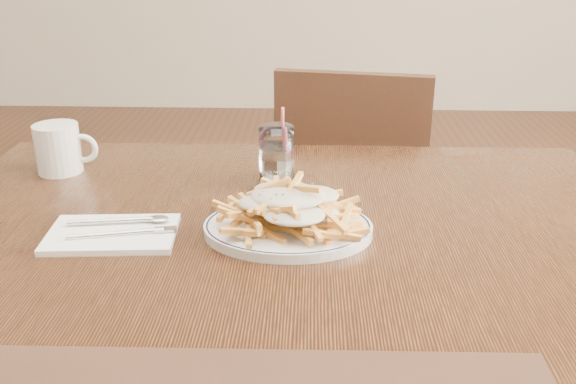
{
  "coord_description": "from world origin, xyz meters",
  "views": [
    {
      "loc": [
        0.04,
        -0.93,
        1.19
      ],
      "look_at": [
        0.01,
        -0.04,
        0.82
      ],
      "focal_mm": 40.0,
      "sensor_mm": 36.0,
      "label": 1
    }
  ],
  "objects_px": {
    "fries_plate": "(288,228)",
    "water_glass": "(277,157)",
    "chair_far": "(352,197)",
    "loaded_fries": "(288,203)",
    "table": "(283,266)",
    "coffee_mug": "(59,148)"
  },
  "relations": [
    {
      "from": "loaded_fries",
      "to": "coffee_mug",
      "type": "xyz_separation_m",
      "value": [
        -0.45,
        0.26,
        -0.0
      ]
    },
    {
      "from": "table",
      "to": "loaded_fries",
      "type": "relative_size",
      "value": 5.54
    },
    {
      "from": "table",
      "to": "chair_far",
      "type": "xyz_separation_m",
      "value": [
        0.16,
        0.74,
        -0.18
      ]
    },
    {
      "from": "coffee_mug",
      "to": "loaded_fries",
      "type": "bearing_deg",
      "value": -29.76
    },
    {
      "from": "chair_far",
      "to": "table",
      "type": "bearing_deg",
      "value": -102.36
    },
    {
      "from": "loaded_fries",
      "to": "water_glass",
      "type": "xyz_separation_m",
      "value": [
        -0.03,
        0.22,
        -0.01
      ]
    },
    {
      "from": "table",
      "to": "loaded_fries",
      "type": "height_order",
      "value": "loaded_fries"
    },
    {
      "from": "water_glass",
      "to": "table",
      "type": "bearing_deg",
      "value": -83.73
    },
    {
      "from": "table",
      "to": "chair_far",
      "type": "relative_size",
      "value": 1.4
    },
    {
      "from": "chair_far",
      "to": "fries_plate",
      "type": "bearing_deg",
      "value": -101.1
    },
    {
      "from": "fries_plate",
      "to": "coffee_mug",
      "type": "height_order",
      "value": "coffee_mug"
    },
    {
      "from": "table",
      "to": "fries_plate",
      "type": "xyz_separation_m",
      "value": [
        0.01,
        -0.04,
        0.09
      ]
    },
    {
      "from": "chair_far",
      "to": "loaded_fries",
      "type": "relative_size",
      "value": 3.97
    },
    {
      "from": "fries_plate",
      "to": "chair_far",
      "type": "bearing_deg",
      "value": 78.9
    },
    {
      "from": "chair_far",
      "to": "water_glass",
      "type": "distance_m",
      "value": 0.66
    },
    {
      "from": "fries_plate",
      "to": "water_glass",
      "type": "relative_size",
      "value": 2.19
    },
    {
      "from": "fries_plate",
      "to": "coffee_mug",
      "type": "bearing_deg",
      "value": 150.24
    },
    {
      "from": "loaded_fries",
      "to": "chair_far",
      "type": "bearing_deg",
      "value": 78.9
    },
    {
      "from": "water_glass",
      "to": "chair_far",
      "type": "bearing_deg",
      "value": 71.74
    },
    {
      "from": "chair_far",
      "to": "fries_plate",
      "type": "relative_size",
      "value": 2.74
    },
    {
      "from": "chair_far",
      "to": "coffee_mug",
      "type": "xyz_separation_m",
      "value": [
        -0.6,
        -0.52,
        0.31
      ]
    },
    {
      "from": "chair_far",
      "to": "loaded_fries",
      "type": "bearing_deg",
      "value": -101.1
    }
  ]
}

